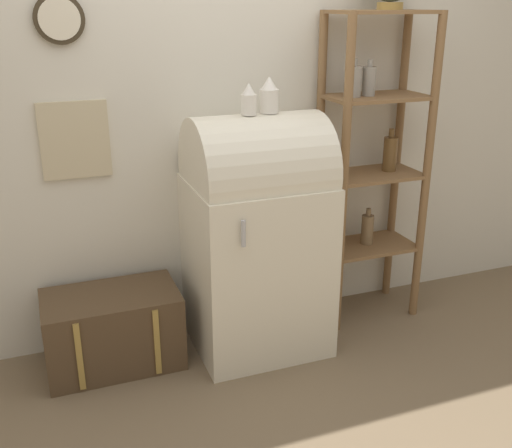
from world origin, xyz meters
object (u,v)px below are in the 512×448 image
suitcase_trunk (113,329)px  vase_left (249,100)px  vase_center (269,96)px  refrigerator (257,232)px

suitcase_trunk → vase_left: 1.44m
vase_left → vase_center: (0.12, 0.02, 0.01)m
suitcase_trunk → vase_center: size_ratio=3.86×
refrigerator → vase_left: 0.73m
refrigerator → vase_center: vase_center is taller
refrigerator → vase_center: size_ratio=7.24×
refrigerator → suitcase_trunk: size_ratio=1.88×
refrigerator → vase_center: (0.07, 0.01, 0.74)m
refrigerator → vase_left: size_ratio=8.40×
vase_left → suitcase_trunk: bearing=173.9°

